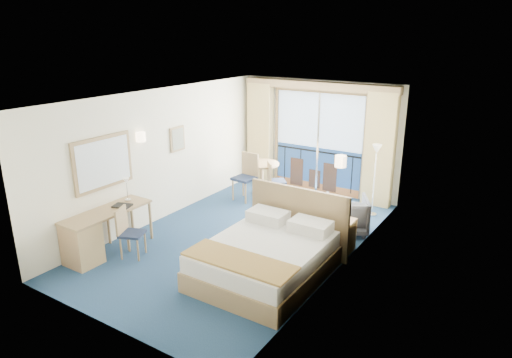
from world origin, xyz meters
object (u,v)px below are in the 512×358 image
object	(u,v)px
floor_lamp	(376,162)
table_chair_b	(247,174)
round_table	(262,170)
nightstand	(340,235)
bed	(268,256)
desk	(88,238)
table_chair_a	(274,178)
armchair	(347,214)
desk_chair	(128,229)

from	to	relation	value
floor_lamp	table_chair_b	size ratio (longest dim) A/B	1.42
round_table	table_chair_b	size ratio (longest dim) A/B	0.77
nightstand	round_table	size ratio (longest dim) A/B	0.71
bed	desk	distance (m)	3.08
floor_lamp	table_chair_a	world-z (taller)	floor_lamp
bed	table_chair_a	xyz separation A→B (m)	(-1.70, 3.08, 0.17)
armchair	table_chair_b	bearing A→B (deg)	-39.16
nightstand	armchair	xyz separation A→B (m)	(-0.21, 0.82, 0.07)
bed	floor_lamp	xyz separation A→B (m)	(0.58, 3.37, 0.84)
round_table	nightstand	bearing A→B (deg)	-33.38
round_table	desk	bearing A→B (deg)	-98.12
desk_chair	table_chair_b	bearing A→B (deg)	-25.00
nightstand	round_table	distance (m)	3.38
bed	desk	world-z (taller)	bed
armchair	floor_lamp	bearing A→B (deg)	-126.09
desk_chair	table_chair_a	world-z (taller)	table_chair_a
nightstand	round_table	bearing A→B (deg)	146.62
bed	table_chair_b	world-z (taller)	bed
armchair	desk	bearing A→B (deg)	18.54
nightstand	desk_chair	bearing A→B (deg)	-143.92
armchair	floor_lamp	xyz separation A→B (m)	(0.14, 1.10, 0.81)
armchair	desk	world-z (taller)	desk
table_chair_b	desk	bearing A→B (deg)	-93.23
bed	table_chair_a	distance (m)	3.52
desk	round_table	distance (m)	4.59
armchair	table_chair_b	distance (m)	2.74
table_chair_a	round_table	bearing A→B (deg)	22.74
desk	table_chair_a	distance (m)	4.46
bed	armchair	distance (m)	2.31
round_table	desk_chair	bearing A→B (deg)	-92.94
desk_chair	table_chair_b	xyz separation A→B (m)	(0.13, 3.52, 0.11)
desk_chair	round_table	xyz separation A→B (m)	(0.21, 4.05, 0.07)
bed	table_chair_a	size ratio (longest dim) A/B	2.50
table_chair_b	table_chair_a	bearing A→B (deg)	34.28
nightstand	floor_lamp	xyz separation A→B (m)	(-0.06, 1.92, 0.88)
desk_chair	table_chair_a	bearing A→B (deg)	-32.92
armchair	floor_lamp	size ratio (longest dim) A/B	0.51
round_table	table_chair_a	size ratio (longest dim) A/B	0.93
table_chair_a	desk_chair	bearing A→B (deg)	128.34
bed	round_table	size ratio (longest dim) A/B	2.69
armchair	desk_chair	bearing A→B (deg)	18.38
round_table	armchair	bearing A→B (deg)	-21.59
desk_chair	round_table	size ratio (longest dim) A/B	1.07
round_table	floor_lamp	bearing A→B (deg)	1.49
desk_chair	nightstand	bearing A→B (deg)	-76.76
bed	floor_lamp	bearing A→B (deg)	80.32
desk	table_chair_a	bearing A→B (deg)	75.45
desk_chair	round_table	bearing A→B (deg)	-25.78
armchair	floor_lamp	world-z (taller)	floor_lamp
desk_chair	armchair	bearing A→B (deg)	-65.77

